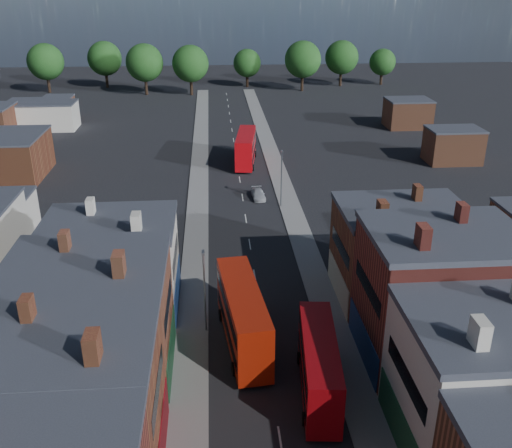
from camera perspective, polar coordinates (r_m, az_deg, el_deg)
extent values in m
cube|color=gray|center=(70.68, -6.00, -1.47)|extent=(3.00, 200.00, 0.12)
cube|color=gray|center=(71.42, 4.48, -1.14)|extent=(3.00, 200.00, 0.12)
cylinder|color=slate|center=(51.08, -5.15, -6.89)|extent=(0.16, 0.16, 8.00)
cube|color=slate|center=(49.19, -5.32, -2.87)|extent=(0.25, 0.70, 0.25)
cylinder|color=slate|center=(78.98, 2.55, 4.46)|extent=(0.16, 0.16, 8.00)
cube|color=slate|center=(77.77, 2.61, 7.24)|extent=(0.25, 0.70, 0.25)
cube|color=#B31E0A|center=(49.76, -1.32, -9.15)|extent=(4.23, 12.88, 5.06)
cube|color=black|center=(50.29, -1.31, -10.08)|extent=(4.18, 11.88, 1.03)
cube|color=black|center=(49.12, -1.33, -7.96)|extent=(4.18, 11.88, 1.03)
cylinder|color=black|center=(47.67, -2.22, -14.28)|extent=(0.47, 1.18, 1.15)
cylinder|color=black|center=(48.07, 1.27, -13.90)|extent=(0.47, 1.18, 1.15)
cylinder|color=black|center=(54.24, -3.52, -9.11)|extent=(0.47, 1.18, 1.15)
cylinder|color=black|center=(54.59, -0.49, -8.82)|extent=(0.47, 1.18, 1.15)
cube|color=#9E090E|center=(45.04, 6.32, -13.82)|extent=(3.57, 11.30, 4.44)
cube|color=black|center=(45.56, 6.27, -14.68)|extent=(3.55, 10.42, 0.91)
cube|color=black|center=(44.40, 6.38, -12.73)|extent=(3.55, 10.42, 0.91)
cylinder|color=black|center=(43.54, 4.85, -18.85)|extent=(0.40, 1.03, 1.01)
cylinder|color=black|center=(43.78, 8.34, -18.76)|extent=(0.40, 1.03, 1.01)
cylinder|color=black|center=(49.01, 4.35, -13.24)|extent=(0.40, 1.03, 1.01)
cylinder|color=black|center=(49.23, 7.36, -13.20)|extent=(0.40, 1.03, 1.01)
cube|color=red|center=(98.35, -1.02, 7.64)|extent=(4.31, 12.57, 4.92)
cube|color=black|center=(98.61, -1.02, 7.11)|extent=(4.25, 11.60, 1.01)
cube|color=black|center=(98.03, -1.03, 8.30)|extent=(4.25, 11.60, 1.01)
cylinder|color=black|center=(95.36, -2.01, 5.68)|extent=(0.47, 1.15, 1.12)
cylinder|color=black|center=(95.17, -0.32, 5.65)|extent=(0.47, 1.15, 1.12)
cylinder|color=black|center=(102.86, -1.66, 7.02)|extent=(0.47, 1.15, 1.12)
cylinder|color=black|center=(102.69, -0.09, 7.00)|extent=(0.47, 1.15, 1.12)
imported|color=black|center=(54.59, -0.76, -8.75)|extent=(2.43, 4.67, 1.26)
imported|color=silver|center=(83.08, 0.24, 2.99)|extent=(2.00, 4.39, 1.25)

